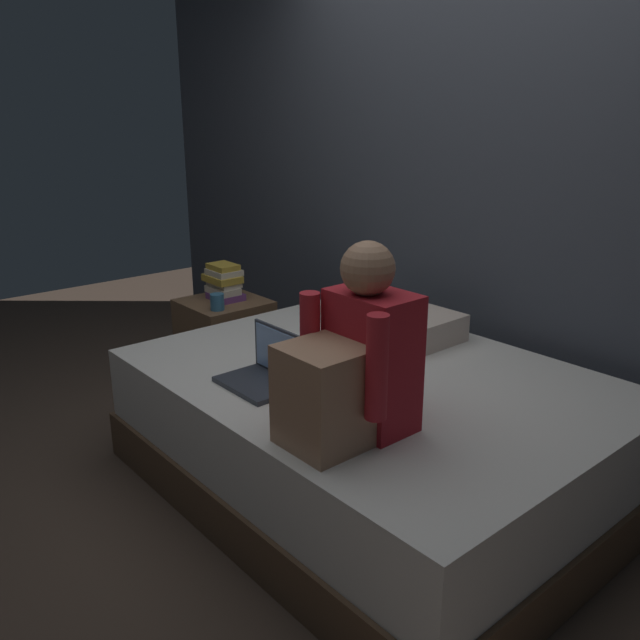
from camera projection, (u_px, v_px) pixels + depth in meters
name	position (u px, v px, depth m)	size (l,w,h in m)	color
ground_plane	(288.00, 489.00, 2.85)	(8.00, 8.00, 0.00)	#47382D
wall_back	(478.00, 160.00, 3.18)	(5.60, 0.10, 2.70)	#424751
bed	(370.00, 431.00, 2.81)	(2.00, 1.50, 0.53)	brown
nightstand	(226.00, 345.00, 3.81)	(0.44, 0.46, 0.54)	brown
person_sitting	(353.00, 364.00, 2.15)	(0.39, 0.44, 0.66)	#B21E28
laptop	(265.00, 370.00, 2.61)	(0.32, 0.23, 0.22)	#333842
pillow	(400.00, 322.00, 3.17)	(0.56, 0.36, 0.13)	beige
book_stack	(224.00, 282.00, 3.73)	(0.22, 0.16, 0.21)	#703D84
mug	(217.00, 302.00, 3.54)	(0.08, 0.08, 0.09)	teal
clothes_pile	(348.00, 316.00, 3.29)	(0.36, 0.28, 0.12)	#4C6B56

